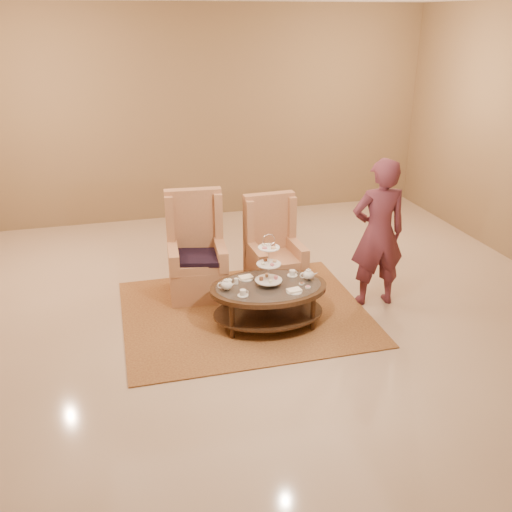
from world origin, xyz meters
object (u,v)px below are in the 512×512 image
object	(u,v)px
tea_table	(268,293)
armchair_right	(273,258)
person	(378,233)
armchair_left	(197,260)

from	to	relation	value
tea_table	armchair_right	world-z (taller)	armchair_right
tea_table	person	world-z (taller)	person
tea_table	person	bearing A→B (deg)	11.68
tea_table	armchair_left	size ratio (longest dim) A/B	1.06
armchair_left	armchair_right	world-z (taller)	armchair_left
armchair_left	tea_table	bearing A→B (deg)	-53.77
tea_table	person	xyz separation A→B (m)	(1.41, 0.20, 0.50)
armchair_left	person	xyz separation A→B (m)	(2.05, -0.85, 0.47)
armchair_right	tea_table	bearing A→B (deg)	-112.30
armchair_left	person	bearing A→B (deg)	-17.69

